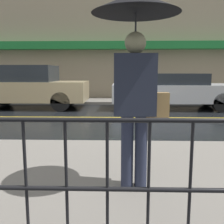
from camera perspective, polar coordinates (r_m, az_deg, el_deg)
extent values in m
plane|color=black|center=(7.99, -2.18, -1.20)|extent=(80.00, 80.00, 0.00)
cube|color=slate|center=(3.46, -7.59, -13.85)|extent=(28.00, 3.19, 0.11)
cube|color=slate|center=(11.99, -0.87, 2.42)|extent=(28.00, 1.89, 0.11)
cube|color=gold|center=(7.99, -2.18, -1.17)|extent=(25.20, 0.12, 0.01)
cube|color=gray|center=(13.10, -0.68, 15.70)|extent=(28.00, 0.30, 5.92)
cube|color=#196B2D|center=(12.64, -0.76, 14.30)|extent=(16.80, 0.55, 0.35)
cylinder|color=black|center=(1.91, -14.66, -1.64)|extent=(12.00, 0.04, 0.04)
cylinder|color=black|center=(2.07, -14.08, -15.79)|extent=(12.00, 0.04, 0.04)
cylinder|color=black|center=(2.09, -18.21, -14.27)|extent=(0.02, 0.02, 0.93)
cylinder|color=black|center=(2.01, -9.88, -14.88)|extent=(0.02, 0.02, 0.93)
cylinder|color=black|center=(1.98, -1.03, -15.19)|extent=(0.02, 0.02, 0.93)
cylinder|color=black|center=(1.99, 7.96, -15.16)|extent=(0.02, 0.02, 0.93)
cylinder|color=black|center=(2.04, 16.65, -14.79)|extent=(0.02, 0.02, 0.93)
cylinder|color=#23283D|center=(2.92, 3.30, -8.47)|extent=(0.13, 0.13, 0.81)
cylinder|color=#23283D|center=(2.93, 6.32, -8.46)|extent=(0.13, 0.13, 0.81)
cube|color=#232838|center=(2.80, 5.00, 5.92)|extent=(0.44, 0.26, 0.64)
sphere|color=#98936B|center=(2.81, 5.13, 14.78)|extent=(0.22, 0.22, 0.22)
cylinder|color=#262628|center=(2.80, 5.11, 13.34)|extent=(0.02, 0.02, 0.72)
cone|color=black|center=(2.88, 5.24, 22.61)|extent=(0.91, 0.91, 0.21)
cube|color=#9E7A47|center=(2.84, 9.82, 1.18)|extent=(0.24, 0.12, 0.30)
cube|color=tan|center=(10.43, -17.40, 4.37)|extent=(4.29, 1.79, 0.73)
cube|color=#1E2328|center=(10.46, -18.46, 7.96)|extent=(2.23, 1.65, 0.59)
cylinder|color=black|center=(10.87, -9.31, 3.16)|extent=(0.68, 0.22, 0.68)
cylinder|color=black|center=(9.34, -11.14, 2.20)|extent=(0.68, 0.22, 0.68)
cylinder|color=black|center=(11.67, -22.26, 3.00)|extent=(0.68, 0.22, 0.68)
cube|color=#B2B5BA|center=(10.08, 13.58, 4.08)|extent=(4.67, 1.83, 0.63)
cube|color=#1E2328|center=(10.01, 12.63, 7.05)|extent=(2.43, 1.68, 0.40)
cylinder|color=black|center=(11.25, 19.94, 2.90)|extent=(0.67, 0.22, 0.67)
cylinder|color=black|center=(9.74, 22.86, 1.91)|extent=(0.67, 0.22, 0.67)
cylinder|color=black|center=(10.71, 5.03, 3.12)|extent=(0.67, 0.22, 0.67)
cylinder|color=black|center=(9.11, 5.60, 2.12)|extent=(0.67, 0.22, 0.67)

